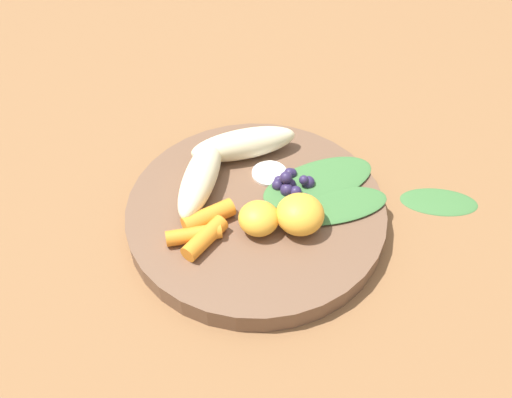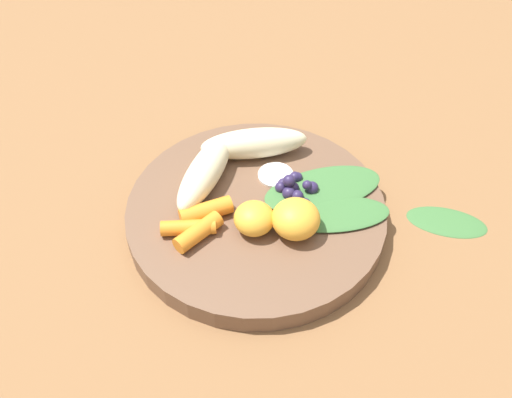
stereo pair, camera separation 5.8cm
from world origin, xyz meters
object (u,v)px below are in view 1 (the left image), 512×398
Objects in this scene: banana_peeled_left at (201,177)px; banana_peeled_right at (244,144)px; kale_leaf_stray at (439,201)px; bowl at (256,213)px; orange_segment_near at (300,214)px.

banana_peeled_left is 1.00× the size of banana_peeled_right.
kale_leaf_stray is at bearing 102.18° from banana_peeled_left.
bowl reaches higher than kale_leaf_stray.
orange_segment_near is (0.07, -0.09, 0.00)m from banana_peeled_left.
banana_peeled_right is (0.02, 0.08, 0.03)m from bowl.
bowl is 5.65× the size of orange_segment_near.
kale_leaf_stray is (0.17, -0.14, -0.04)m from banana_peeled_right.
banana_peeled_right is at bearing 92.15° from orange_segment_near.
orange_segment_near is (0.00, -0.12, 0.00)m from banana_peeled_right.
bowl is 0.07m from banana_peeled_left.
bowl is 0.06m from orange_segment_near.
kale_leaf_stray is at bearing -18.45° from bowl.
bowl is at bearing 83.39° from banana_peeled_right.
banana_peeled_left is 0.11m from orange_segment_near.
banana_peeled_left is 0.07m from banana_peeled_right.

